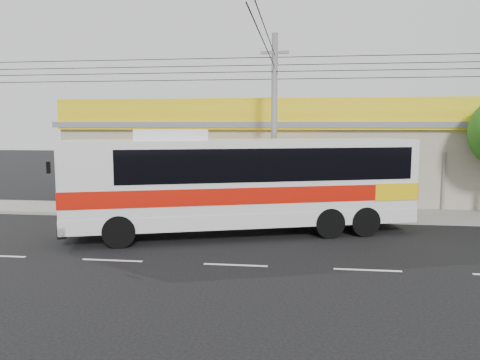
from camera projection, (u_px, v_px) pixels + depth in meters
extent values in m
plane|color=black|center=(245.00, 245.00, 16.98)|extent=(120.00, 120.00, 0.00)
cube|color=slate|center=(259.00, 212.00, 22.88)|extent=(30.00, 3.20, 0.15)
cube|color=gray|center=(267.00, 162.00, 28.16)|extent=(22.00, 8.00, 4.20)
cube|color=slate|center=(268.00, 125.00, 27.90)|extent=(22.60, 8.60, 0.30)
cube|color=yellow|center=(262.00, 114.00, 23.78)|extent=(22.00, 0.24, 1.60)
cube|color=#A22909|center=(223.00, 114.00, 24.00)|extent=(9.00, 0.10, 1.20)
cube|color=#147525|center=(394.00, 113.00, 22.93)|extent=(2.40, 0.10, 1.10)
cube|color=navy|center=(452.00, 113.00, 22.59)|extent=(2.20, 0.10, 1.10)
cube|color=#A22909|center=(94.00, 114.00, 24.89)|extent=(3.00, 0.10, 1.10)
cube|color=#E6B60C|center=(223.00, 151.00, 24.08)|extent=(10.00, 1.20, 0.37)
cube|color=silver|center=(243.00, 181.00, 18.46)|extent=(13.70, 6.84, 3.26)
cube|color=red|center=(243.00, 191.00, 18.51)|extent=(13.75, 6.89, 0.62)
cube|color=yellow|center=(380.00, 187.00, 19.58)|extent=(2.60, 3.29, 0.67)
cube|color=black|center=(262.00, 162.00, 18.52)|extent=(11.57, 6.18, 1.24)
cube|color=black|center=(65.00, 171.00, 17.18)|extent=(0.94, 2.41, 1.69)
cube|color=silver|center=(170.00, 135.00, 17.73)|extent=(3.05, 2.33, 0.40)
cylinder|color=black|center=(119.00, 232.00, 16.53)|extent=(1.22, 0.70, 1.17)
cylinder|color=black|center=(123.00, 218.00, 19.01)|extent=(1.22, 0.70, 1.17)
cylinder|color=black|center=(365.00, 222.00, 18.25)|extent=(1.22, 0.70, 1.17)
cylinder|color=black|center=(339.00, 210.00, 20.73)|extent=(1.22, 0.70, 1.17)
imported|color=maroon|center=(117.00, 194.00, 24.90)|extent=(2.11, 1.36, 1.05)
imported|color=black|center=(129.00, 193.00, 24.87)|extent=(2.02, 1.13, 1.17)
cylinder|color=slate|center=(274.00, 129.00, 20.91)|extent=(0.27, 0.27, 8.34)
cube|color=slate|center=(275.00, 52.00, 20.52)|extent=(1.25, 0.13, 0.13)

